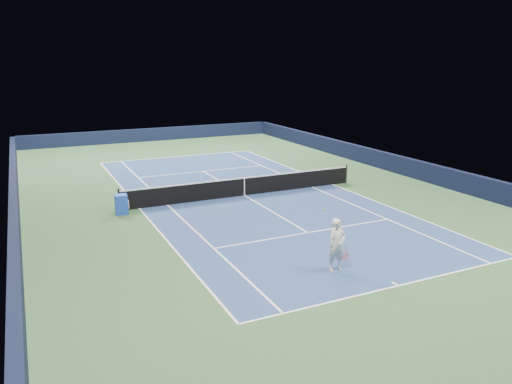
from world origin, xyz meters
name	(u,v)px	position (x,y,z in m)	size (l,w,h in m)	color
ground	(244,195)	(0.00, 0.00, 0.00)	(40.00, 40.00, 0.00)	#2B4D2A
wall_far	(151,135)	(0.00, 19.82, 0.55)	(22.00, 0.35, 1.10)	black
wall_right	(406,167)	(10.82, 0.00, 0.55)	(0.35, 40.00, 1.10)	black
wall_left	(14,212)	(-10.82, 0.00, 0.55)	(0.35, 40.00, 1.10)	black
court_surface	(244,195)	(0.00, 0.00, 0.00)	(10.97, 23.77, 0.01)	navy
baseline_far	(178,156)	(0.00, 11.88, 0.01)	(10.97, 0.08, 0.00)	white
baseline_near	(399,286)	(0.00, -11.88, 0.01)	(10.97, 0.08, 0.00)	white
sideline_doubles_right	(332,184)	(5.49, 0.00, 0.01)	(0.08, 23.77, 0.00)	white
sideline_doubles_left	(139,208)	(-5.49, 0.00, 0.01)	(0.08, 23.77, 0.00)	white
sideline_singles_right	(312,187)	(4.12, 0.00, 0.01)	(0.08, 23.77, 0.00)	white
sideline_singles_left	(167,205)	(-4.12, 0.00, 0.01)	(0.08, 23.77, 0.00)	white
service_line_far	(203,171)	(0.00, 6.40, 0.01)	(8.23, 0.08, 0.00)	white
service_line_near	(308,233)	(0.00, -6.40, 0.01)	(8.23, 0.08, 0.00)	white
center_service_line	(244,195)	(0.00, 0.00, 0.01)	(0.08, 12.80, 0.00)	white
center_mark_far	(179,157)	(0.00, 11.73, 0.01)	(0.08, 0.30, 0.00)	white
center_mark_near	(395,284)	(0.00, -11.73, 0.01)	(0.08, 0.30, 0.00)	white
tennis_net	(244,186)	(0.00, 0.00, 0.50)	(12.90, 0.10, 1.07)	black
sponsor_cube	(121,204)	(-6.40, -0.49, 0.46)	(0.61, 0.55, 0.91)	blue
tennis_player	(337,245)	(-1.09, -10.02, 0.91)	(0.82, 1.27, 1.91)	white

